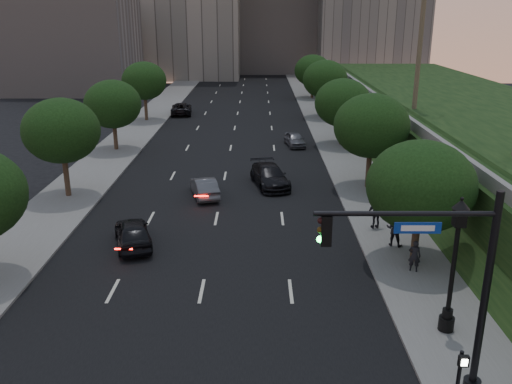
{
  "coord_description": "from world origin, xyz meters",
  "views": [
    {
      "loc": [
        2.52,
        -16.63,
        11.92
      ],
      "look_at": [
        2.43,
        8.35,
        3.6
      ],
      "focal_mm": 38.0,
      "sensor_mm": 36.0,
      "label": 1
    }
  ],
  "objects_px": {
    "traffic_signal_mast": "(450,293)",
    "pedestrian_a": "(414,256)",
    "street_lamp": "(453,272)",
    "sedan_near_left": "(133,233)",
    "sedan_mid_left": "(204,187)",
    "sedan_far_right": "(295,139)",
    "sedan_far_left": "(181,109)",
    "sedan_near_right": "(270,176)",
    "pedestrian_c": "(376,213)",
    "pedestrian_b": "(395,229)"
  },
  "relations": [
    {
      "from": "pedestrian_a",
      "to": "pedestrian_b",
      "type": "distance_m",
      "value": 3.01
    },
    {
      "from": "street_lamp",
      "to": "pedestrian_a",
      "type": "relative_size",
      "value": 3.59
    },
    {
      "from": "traffic_signal_mast",
      "to": "pedestrian_c",
      "type": "relative_size",
      "value": 3.73
    },
    {
      "from": "street_lamp",
      "to": "sedan_near_left",
      "type": "bearing_deg",
      "value": 149.39
    },
    {
      "from": "pedestrian_a",
      "to": "traffic_signal_mast",
      "type": "bearing_deg",
      "value": 101.09
    },
    {
      "from": "traffic_signal_mast",
      "to": "pedestrian_c",
      "type": "height_order",
      "value": "traffic_signal_mast"
    },
    {
      "from": "sedan_near_right",
      "to": "pedestrian_b",
      "type": "height_order",
      "value": "pedestrian_b"
    },
    {
      "from": "street_lamp",
      "to": "sedan_mid_left",
      "type": "distance_m",
      "value": 19.86
    },
    {
      "from": "sedan_near_right",
      "to": "traffic_signal_mast",
      "type": "bearing_deg",
      "value": -90.18
    },
    {
      "from": "traffic_signal_mast",
      "to": "sedan_near_left",
      "type": "bearing_deg",
      "value": 136.96
    },
    {
      "from": "traffic_signal_mast",
      "to": "sedan_far_right",
      "type": "height_order",
      "value": "traffic_signal_mast"
    },
    {
      "from": "sedan_far_left",
      "to": "street_lamp",
      "type": "bearing_deg",
      "value": 103.72
    },
    {
      "from": "pedestrian_a",
      "to": "sedan_near_left",
      "type": "bearing_deg",
      "value": 8.14
    },
    {
      "from": "sedan_far_left",
      "to": "pedestrian_b",
      "type": "relative_size",
      "value": 2.72
    },
    {
      "from": "sedan_mid_left",
      "to": "sedan_far_right",
      "type": "relative_size",
      "value": 1.07
    },
    {
      "from": "traffic_signal_mast",
      "to": "street_lamp",
      "type": "xyz_separation_m",
      "value": [
        1.39,
        3.5,
        -1.04
      ]
    },
    {
      "from": "sedan_far_left",
      "to": "sedan_far_right",
      "type": "relative_size",
      "value": 1.36
    },
    {
      "from": "pedestrian_a",
      "to": "sedan_mid_left",
      "type": "bearing_deg",
      "value": -24.82
    },
    {
      "from": "sedan_mid_left",
      "to": "sedan_far_left",
      "type": "distance_m",
      "value": 31.61
    },
    {
      "from": "sedan_far_left",
      "to": "pedestrian_a",
      "type": "bearing_deg",
      "value": 105.95
    },
    {
      "from": "street_lamp",
      "to": "pedestrian_b",
      "type": "bearing_deg",
      "value": 90.86
    },
    {
      "from": "street_lamp",
      "to": "pedestrian_b",
      "type": "relative_size",
      "value": 2.96
    },
    {
      "from": "traffic_signal_mast",
      "to": "sedan_mid_left",
      "type": "xyz_separation_m",
      "value": [
        -9.57,
        19.94,
        -3.0
      ]
    },
    {
      "from": "sedan_near_right",
      "to": "pedestrian_c",
      "type": "bearing_deg",
      "value": -67.8
    },
    {
      "from": "traffic_signal_mast",
      "to": "sedan_mid_left",
      "type": "relative_size",
      "value": 1.72
    },
    {
      "from": "street_lamp",
      "to": "sedan_near_right",
      "type": "height_order",
      "value": "street_lamp"
    },
    {
      "from": "sedan_mid_left",
      "to": "pedestrian_a",
      "type": "relative_size",
      "value": 2.6
    },
    {
      "from": "traffic_signal_mast",
      "to": "pedestrian_a",
      "type": "xyz_separation_m",
      "value": [
        1.5,
        8.55,
        -2.74
      ]
    },
    {
      "from": "sedan_mid_left",
      "to": "pedestrian_a",
      "type": "height_order",
      "value": "pedestrian_a"
    },
    {
      "from": "street_lamp",
      "to": "sedan_mid_left",
      "type": "relative_size",
      "value": 1.38
    },
    {
      "from": "sedan_far_left",
      "to": "sedan_near_right",
      "type": "bearing_deg",
      "value": 103.96
    },
    {
      "from": "street_lamp",
      "to": "sedan_near_right",
      "type": "xyz_separation_m",
      "value": [
        -6.48,
        18.82,
        -1.89
      ]
    },
    {
      "from": "sedan_near_right",
      "to": "pedestrian_a",
      "type": "height_order",
      "value": "pedestrian_a"
    },
    {
      "from": "sedan_near_left",
      "to": "pedestrian_a",
      "type": "distance_m",
      "value": 14.48
    },
    {
      "from": "sedan_mid_left",
      "to": "sedan_far_left",
      "type": "relative_size",
      "value": 0.79
    },
    {
      "from": "street_lamp",
      "to": "sedan_far_right",
      "type": "relative_size",
      "value": 1.48
    },
    {
      "from": "traffic_signal_mast",
      "to": "sedan_mid_left",
      "type": "distance_m",
      "value": 22.32
    },
    {
      "from": "sedan_mid_left",
      "to": "sedan_far_right",
      "type": "xyz_separation_m",
      "value": [
        7.05,
        14.65,
        -0.02
      ]
    },
    {
      "from": "pedestrian_a",
      "to": "pedestrian_b",
      "type": "bearing_deg",
      "value": -64.63
    },
    {
      "from": "pedestrian_a",
      "to": "pedestrian_b",
      "type": "height_order",
      "value": "pedestrian_b"
    },
    {
      "from": "sedan_far_right",
      "to": "pedestrian_c",
      "type": "bearing_deg",
      "value": -90.2
    },
    {
      "from": "traffic_signal_mast",
      "to": "sedan_mid_left",
      "type": "height_order",
      "value": "traffic_signal_mast"
    },
    {
      "from": "sedan_near_left",
      "to": "street_lamp",
      "type": "bearing_deg",
      "value": 131.96
    },
    {
      "from": "sedan_near_left",
      "to": "pedestrian_c",
      "type": "xyz_separation_m",
      "value": [
        13.42,
        2.18,
        0.34
      ]
    },
    {
      "from": "sedan_mid_left",
      "to": "pedestrian_b",
      "type": "bearing_deg",
      "value": 127.01
    },
    {
      "from": "traffic_signal_mast",
      "to": "sedan_far_right",
      "type": "distance_m",
      "value": 34.82
    },
    {
      "from": "sedan_near_left",
      "to": "sedan_far_right",
      "type": "relative_size",
      "value": 1.16
    },
    {
      "from": "street_lamp",
      "to": "pedestrian_c",
      "type": "distance_m",
      "value": 10.6
    },
    {
      "from": "pedestrian_a",
      "to": "sedan_far_left",
      "type": "bearing_deg",
      "value": -47.37
    },
    {
      "from": "sedan_mid_left",
      "to": "sedan_near_right",
      "type": "bearing_deg",
      "value": -167.33
    }
  ]
}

